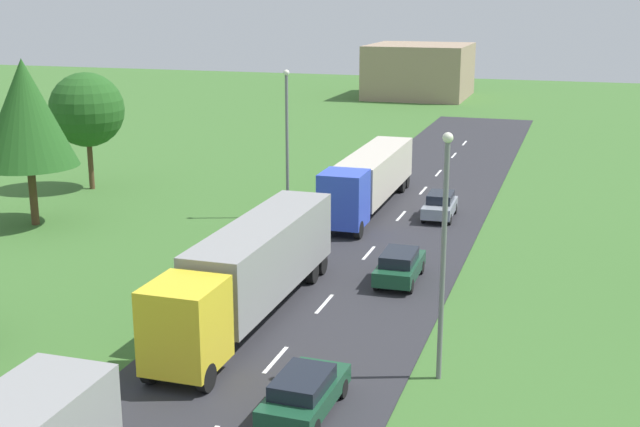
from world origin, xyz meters
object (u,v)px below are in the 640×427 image
truck_second (252,268)px  car_fifth (440,205)px  lamppost_second (444,246)px  tree_maple (26,113)px  car_third (304,392)px  car_fourth (400,266)px  tree_oak (87,110)px  truck_third (370,177)px  lamppost_third (287,137)px  distant_building (419,71)px

truck_second → car_fifth: (4.74, 18.31, -1.39)m
lamppost_second → tree_maple: (-26.25, 13.05, 1.72)m
car_third → car_fifth: 25.54m
car_fourth → tree_oak: (-24.76, 12.76, 4.69)m
car_fifth → truck_third: bearing=168.4°
truck_third → car_fifth: size_ratio=3.72×
truck_second → lamppost_third: lamppost_third is taller
truck_third → lamppost_second: size_ratio=1.68×
lamppost_second → tree_oak: 35.96m
lamppost_second → tree_maple: 29.36m
distant_building → lamppost_second: bearing=-78.4°
tree_oak → tree_maple: bearing=-77.6°
lamppost_second → tree_oak: (-28.26, 22.22, 0.67)m
car_third → lamppost_second: lamppost_second is taller
car_fifth → tree_maple: size_ratio=0.41×
car_fifth → tree_maple: (-22.58, -8.51, 5.75)m
tree_oak → car_fourth: bearing=-27.3°
tree_oak → tree_maple: (2.02, -9.17, 1.06)m
car_fourth → lamppost_third: (-9.06, 9.63, 4.10)m
truck_third → lamppost_second: 24.16m
truck_second → car_fourth: bearing=51.7°
car_fifth → tree_oak: bearing=178.5°
car_third → distant_building: bearing=98.7°
truck_third → car_fourth: 13.97m
car_fourth → car_fifth: car_fifth is taller
car_third → car_fifth: car_fifth is taller
car_third → car_fifth: (-0.01, 25.54, 0.04)m
lamppost_third → distant_building: 63.97m
lamppost_third → truck_third: bearing=38.9°
tree_oak → tree_maple: size_ratio=0.83×
car_third → lamppost_third: lamppost_third is taller
truck_third → distant_building: bearing=98.2°
car_fourth → truck_second: bearing=-128.3°
lamppost_second → tree_oak: size_ratio=1.08×
lamppost_third → tree_oak: lamppost_third is taller
car_third → lamppost_third: 25.08m
car_third → tree_oak: (-24.60, 26.20, 4.73)m
lamppost_third → tree_oak: (-15.70, 3.13, 0.59)m
tree_oak → car_third: bearing=-46.8°
truck_second → car_fourth: truck_second is taller
truck_third → lamppost_second: (8.32, -22.51, 2.79)m
truck_second → lamppost_second: lamppost_second is taller
tree_maple → distant_building: bearing=82.5°
tree_maple → distant_building: size_ratio=0.71×
truck_second → tree_maple: bearing=151.2°
lamppost_third → truck_second: bearing=-75.3°
truck_third → tree_maple: bearing=-152.2°
truck_third → tree_maple: (-17.93, -9.47, 4.52)m
tree_oak → tree_maple: tree_maple is taller
truck_third → tree_maple: 20.77m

